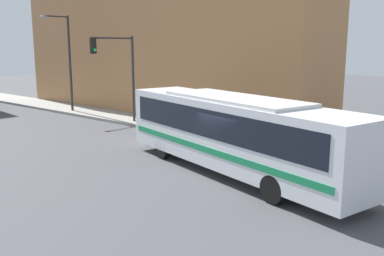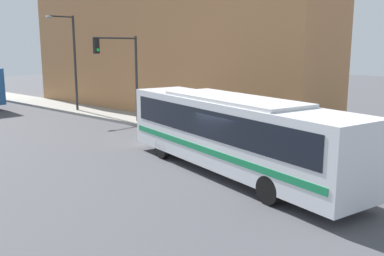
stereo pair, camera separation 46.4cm
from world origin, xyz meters
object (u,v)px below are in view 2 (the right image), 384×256
at_px(parking_meter, 178,114).
at_px(pedestrian_near_corner, 188,114).
at_px(fire_hydrant, 213,129).
at_px(traffic_light_pole, 123,64).
at_px(city_bus, 232,130).
at_px(street_lamp, 71,55).

relative_size(parking_meter, pedestrian_near_corner, 0.81).
relative_size(fire_hydrant, traffic_light_pole, 0.13).
relative_size(city_bus, traffic_light_pole, 2.21).
bearing_deg(traffic_light_pole, street_lamp, 82.56).
xyz_separation_m(street_lamp, pedestrian_near_corner, (0.60, -11.06, -3.30)).
bearing_deg(street_lamp, pedestrian_near_corner, -86.89).
xyz_separation_m(city_bus, fire_hydrant, (4.73, 4.81, -1.26)).
bearing_deg(pedestrian_near_corner, fire_hydrant, -103.26).
distance_m(street_lamp, pedestrian_near_corner, 11.56).
distance_m(city_bus, parking_meter, 8.84).
bearing_deg(street_lamp, fire_hydrant, -89.83).
distance_m(traffic_light_pole, parking_meter, 4.83).
height_order(city_bus, traffic_light_pole, traffic_light_pole).
bearing_deg(city_bus, parking_meter, 72.02).
relative_size(traffic_light_pole, pedestrian_near_corner, 3.38).
relative_size(traffic_light_pole, parking_meter, 4.15).
xyz_separation_m(city_bus, traffic_light_pole, (3.77, 11.23, 2.10)).
bearing_deg(traffic_light_pole, pedestrian_near_corner, -69.40).
bearing_deg(city_bus, street_lamp, 90.10).
bearing_deg(city_bus, pedestrian_near_corner, 68.16).
bearing_deg(fire_hydrant, parking_meter, 90.00).
height_order(fire_hydrant, traffic_light_pole, traffic_light_pole).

